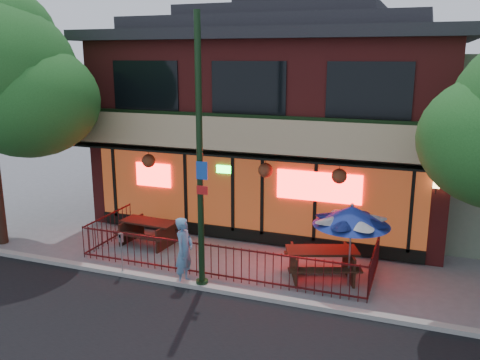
% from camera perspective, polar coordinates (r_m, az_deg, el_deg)
% --- Properties ---
extents(ground, '(80.00, 80.00, 0.00)m').
position_cam_1_polar(ground, '(14.09, -3.57, -11.23)').
color(ground, gray).
rests_on(ground, ground).
extents(curb, '(80.00, 0.25, 0.12)m').
position_cam_1_polar(curb, '(13.66, -4.45, -11.82)').
color(curb, '#999993').
rests_on(curb, ground).
extents(restaurant_building, '(12.96, 9.49, 8.05)m').
position_cam_1_polar(restaurant_building, '(19.56, 4.84, 8.38)').
color(restaurant_building, maroon).
rests_on(restaurant_building, ground).
extents(patio_fence, '(8.44, 2.62, 1.00)m').
position_cam_1_polar(patio_fence, '(14.26, -2.78, -8.14)').
color(patio_fence, '#470F10').
rests_on(patio_fence, ground).
extents(street_light, '(0.43, 0.32, 7.00)m').
position_cam_1_polar(street_light, '(12.72, -4.51, 1.01)').
color(street_light, black).
rests_on(street_light, ground).
extents(picnic_table_left, '(1.89, 1.51, 0.77)m').
position_cam_1_polar(picnic_table_left, '(16.76, -10.16, -5.40)').
color(picnic_table_left, '#341B13').
rests_on(picnic_table_left, ground).
extents(picnic_table_right, '(2.34, 2.08, 0.83)m').
position_cam_1_polar(picnic_table_right, '(14.22, 9.15, -8.76)').
color(picnic_table_right, '#311C11').
rests_on(picnic_table_right, ground).
extents(patio_umbrella, '(2.00, 2.00, 2.28)m').
position_cam_1_polar(patio_umbrella, '(13.41, 12.43, -3.92)').
color(patio_umbrella, gray).
rests_on(patio_umbrella, ground).
extents(pedestrian, '(0.45, 0.68, 1.84)m').
position_cam_1_polar(pedestrian, '(13.65, -6.27, -7.93)').
color(pedestrian, '#5E91BC').
rests_on(pedestrian, ground).
extents(parking_meter_near, '(0.13, 0.12, 1.23)m').
position_cam_1_polar(parking_meter_near, '(14.47, -13.18, -7.32)').
color(parking_meter_near, '#9DA1A6').
rests_on(parking_meter_near, ground).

